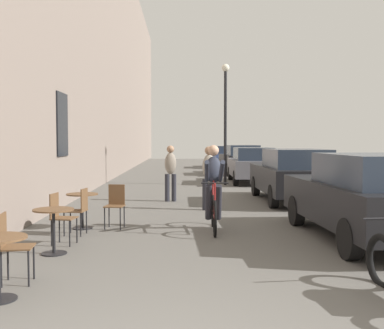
{
  "coord_description": "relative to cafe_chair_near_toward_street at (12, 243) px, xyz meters",
  "views": [
    {
      "loc": [
        -0.0,
        -3.45,
        1.79
      ],
      "look_at": [
        0.36,
        11.61,
        1.04
      ],
      "focal_mm": 44.15,
      "sensor_mm": 36.0,
      "label": 1
    }
  ],
  "objects": [
    {
      "name": "pedestrian_mid",
      "position": [
        1.83,
        8.05,
        0.42
      ],
      "size": [
        0.36,
        0.27,
        1.66
      ],
      "color": "#26262D",
      "rests_on": "ground_plane"
    },
    {
      "name": "cafe_table_far",
      "position": [
        0.11,
        3.72,
        0.0
      ],
      "size": [
        0.64,
        0.64,
        0.72
      ],
      "color": "black",
      "rests_on": "ground_plane"
    },
    {
      "name": "cafe_chair_mid_toward_street",
      "position": [
        0.04,
        2.24,
        0.0
      ],
      "size": [
        0.44,
        0.44,
        0.89
      ],
      "color": "black",
      "rests_on": "ground_plane"
    },
    {
      "name": "cafe_chair_near_toward_street",
      "position": [
        0.0,
        0.0,
        0.0
      ],
      "size": [
        0.42,
        0.42,
        0.89
      ],
      "color": "black",
      "rests_on": "ground_plane"
    },
    {
      "name": "street_lamp",
      "position": [
        3.94,
        13.22,
        2.59
      ],
      "size": [
        0.32,
        0.32,
        4.9
      ],
      "color": "black",
      "rests_on": "ground_plane"
    },
    {
      "name": "cyclist_on_bicycle",
      "position": [
        2.79,
        3.53,
        0.29
      ],
      "size": [
        0.52,
        1.76,
        1.74
      ],
      "color": "black",
      "rests_on": "ground_plane"
    },
    {
      "name": "cafe_chair_far_toward_street",
      "position": [
        0.78,
        3.8,
        0.0
      ],
      "size": [
        0.43,
        0.43,
        0.89
      ],
      "color": "black",
      "rests_on": "ground_plane"
    },
    {
      "name": "parked_car_fourth",
      "position": [
        5.36,
        19.47,
        0.3
      ],
      "size": [
        2.0,
        4.49,
        1.57
      ],
      "color": "black",
      "rests_on": "ground_plane"
    },
    {
      "name": "parked_car_third",
      "position": [
        5.18,
        14.15,
        0.27
      ],
      "size": [
        1.89,
        4.31,
        1.52
      ],
      "color": "#595960",
      "rests_on": "ground_plane"
    },
    {
      "name": "parked_car_second",
      "position": [
        5.42,
        7.86,
        0.29
      ],
      "size": [
        1.87,
        4.39,
        1.56
      ],
      "color": "black",
      "rests_on": "ground_plane"
    },
    {
      "name": "building_facade_left",
      "position": [
        -1.32,
        11.54,
        5.81
      ],
      "size": [
        0.54,
        68.0,
        12.66
      ],
      "color": "gray",
      "rests_on": "ground_plane"
    },
    {
      "name": "parked_car_nearest",
      "position": [
        5.46,
        2.42,
        0.3
      ],
      "size": [
        1.98,
        4.46,
        1.57
      ],
      "color": "black",
      "rests_on": "ground_plane"
    },
    {
      "name": "parked_car_fifth",
      "position": [
        5.23,
        25.82,
        0.24
      ],
      "size": [
        1.84,
        4.16,
        1.46
      ],
      "color": "#384C84",
      "rests_on": "ground_plane"
    },
    {
      "name": "cafe_chair_far_toward_wall",
      "position": [
        0.19,
        3.07,
        0.0
      ],
      "size": [
        0.43,
        0.43,
        0.89
      ],
      "color": "black",
      "rests_on": "ground_plane"
    },
    {
      "name": "cafe_table_mid",
      "position": [
        0.11,
        1.55,
        0.0
      ],
      "size": [
        0.64,
        0.64,
        0.72
      ],
      "color": "black",
      "rests_on": "ground_plane"
    },
    {
      "name": "pedestrian_near",
      "position": [
        2.86,
        6.25,
        0.41
      ],
      "size": [
        0.35,
        0.25,
        1.66
      ],
      "color": "#26262D",
      "rests_on": "ground_plane"
    }
  ]
}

